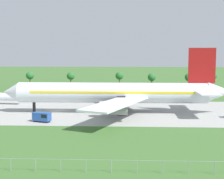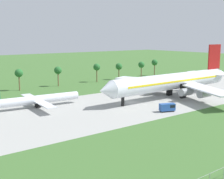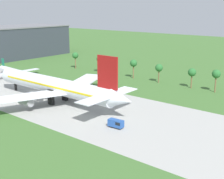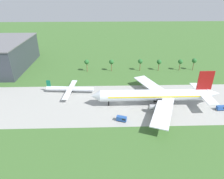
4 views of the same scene
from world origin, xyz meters
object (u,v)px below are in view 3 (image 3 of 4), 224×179
at_px(terminal_building, 22,41).
at_px(baggage_tug, 116,124).
at_px(regional_aircraft, 16,72).
at_px(jet_airliner, 56,86).

bearing_deg(terminal_building, baggage_tug, -25.70).
xyz_separation_m(regional_aircraft, terminal_building, (-58.64, 46.10, 8.17)).
bearing_deg(regional_aircraft, baggage_tug, -14.98).
bearing_deg(baggage_tug, terminal_building, 154.30).
bearing_deg(jet_airliner, regional_aircraft, 162.05).
bearing_deg(jet_airliner, terminal_building, 150.15).
relative_size(regional_aircraft, terminal_building, 0.48).
bearing_deg(terminal_building, regional_aircraft, -38.17).
distance_m(baggage_tug, terminal_building, 158.19).
bearing_deg(regional_aircraft, jet_airliner, -17.95).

